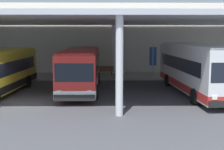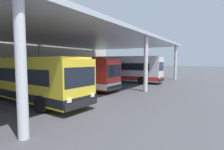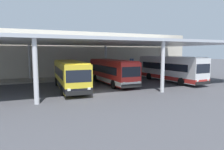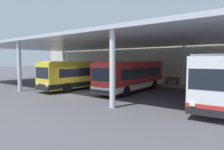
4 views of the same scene
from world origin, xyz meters
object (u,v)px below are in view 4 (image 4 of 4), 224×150
Objects in this scene: bus_nearest_bay at (83,74)px; trash_bin at (150,79)px; bus_second_bay at (132,76)px; bus_middle_bay at (221,79)px; bench_waiting at (172,80)px; banner_sign at (211,72)px.

bus_nearest_bay reaches higher than trash_bin.
trash_bin is (-1.45, 7.27, -0.98)m from bus_second_bay.
bus_nearest_bay is 10.87× the size of trash_bin.
bus_nearest_bay is 0.93× the size of bus_middle_bay.
bus_middle_bay is at bearing -40.87° from trash_bin.
trash_bin is at bearing 139.13° from bus_middle_bay.
bus_second_bay is (5.82, 1.61, 0.00)m from bus_nearest_bay.
bus_middle_bay is 6.36× the size of bench_waiting.
bus_nearest_bay is 9.95m from trash_bin.
banner_sign reaches higher than bus_nearest_bay.
bench_waiting is at bearing -1.65° from trash_bin.
trash_bin is at bearing 178.35° from bench_waiting.
banner_sign is (7.91, -0.97, 1.30)m from trash_bin.
banner_sign is at bearing 104.43° from bus_middle_bay.
bus_middle_bay is (14.21, 0.36, 0.19)m from bus_nearest_bay.
bus_second_bay is 0.92× the size of bus_middle_bay.
bus_second_bay is 5.87× the size of bench_waiting.
bus_second_bay is at bearing -78.72° from trash_bin.
bus_nearest_bay is at bearing -130.60° from bench_waiting.
bus_nearest_bay and bus_second_bay have the same top height.
trash_bin is 8.07m from banner_sign.
bus_second_bay is at bearing -103.47° from bench_waiting.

